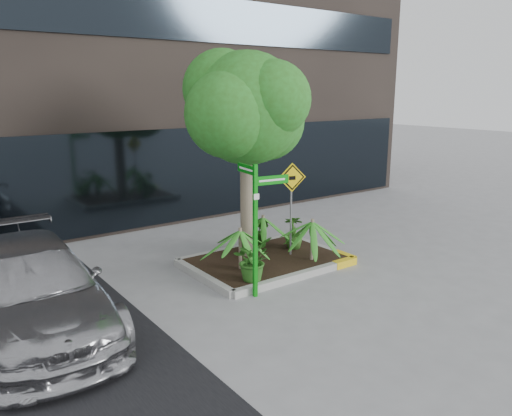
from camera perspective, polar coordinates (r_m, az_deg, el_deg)
ground at (r=10.65m, az=1.27°, el=-7.13°), size 80.00×80.00×0.00m
planter at (r=10.95m, az=1.36°, el=-5.97°), size 3.35×2.36×0.15m
tree at (r=10.62m, az=-1.08°, el=11.28°), size 3.05×2.71×4.58m
palm_front at (r=10.67m, az=6.47°, el=-1.56°), size 1.02×1.02×1.13m
palm_left at (r=10.07m, az=-1.82°, el=-2.59°), size 0.98×0.98×1.08m
palm_back at (r=11.50m, az=0.81°, el=-1.06°), size 0.86×0.86×0.95m
parked_car at (r=8.67m, az=-24.21°, el=-8.37°), size 2.07×4.80×1.38m
shrub_a at (r=9.60m, az=-0.47°, el=-5.90°), size 1.00×1.00×0.82m
shrub_b at (r=11.54m, az=4.34°, el=-2.75°), size 0.60×0.60×0.77m
shrub_c at (r=10.05m, az=0.17°, el=-5.68°), size 0.37×0.37×0.60m
shrub_d at (r=11.78m, az=0.65°, el=-2.61°), size 0.45×0.45×0.67m
street_sign_post at (r=8.95m, az=0.04°, el=-0.88°), size 0.72×0.78×2.47m
cattle_sign at (r=10.84m, az=4.09°, el=1.69°), size 0.61×0.21×2.06m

